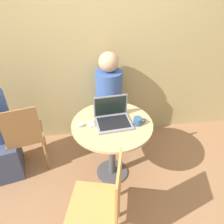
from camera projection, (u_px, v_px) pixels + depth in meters
The scene contains 11 objects.
ground_plane at pixel (112, 172), 2.59m from camera, with size 12.00×12.00×0.00m, color #9E704C.
back_wall at pixel (103, 42), 2.50m from camera, with size 7.00×0.05×2.60m.
round_table at pixel (112, 135), 2.26m from camera, with size 0.81×0.81×0.74m.
laptop at pixel (113, 118), 2.16m from camera, with size 0.37×0.30×0.25m.
cell_phone at pixel (92, 124), 2.15m from camera, with size 0.07×0.11×0.02m.
computer_mouse at pixel (81, 125), 2.12m from camera, with size 0.07×0.04×0.03m.
coffee_cup at pixel (138, 121), 2.13m from camera, with size 0.13×0.09×0.08m.
chair_empty at pixel (103, 203), 1.73m from camera, with size 0.49×0.49×0.92m.
person_seated at pixel (108, 105), 2.81m from camera, with size 0.32×0.50×1.25m.
chair_background at pixel (25, 137), 2.42m from camera, with size 0.48×0.48×0.89m.
person_background at pixel (0, 134), 2.37m from camera, with size 0.38×0.49×1.20m.
Camera 1 is at (-0.24, -1.71, 2.06)m, focal length 35.00 mm.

